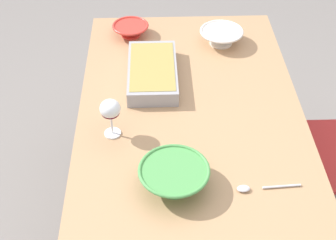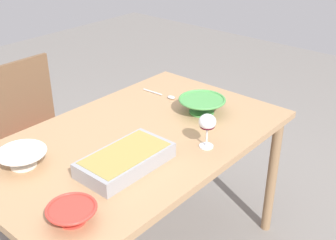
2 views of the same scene
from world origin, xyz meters
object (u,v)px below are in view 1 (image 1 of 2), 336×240
(small_bowl, at_px, (221,36))
(dining_table, at_px, (190,123))
(serving_spoon, at_px, (255,188))
(mixing_bowl, at_px, (131,29))
(serving_bowl, at_px, (174,176))
(casserole_dish, at_px, (152,71))
(wine_glass, at_px, (110,111))

(small_bowl, bearing_deg, dining_table, -20.46)
(serving_spoon, bearing_deg, mixing_bowl, -155.95)
(mixing_bowl, height_order, serving_spoon, mixing_bowl)
(dining_table, distance_m, serving_bowl, 0.42)
(mixing_bowl, bearing_deg, casserole_dish, 16.15)
(serving_bowl, bearing_deg, casserole_dish, -173.77)
(mixing_bowl, relative_size, serving_spoon, 0.80)
(wine_glass, bearing_deg, serving_spoon, 59.59)
(dining_table, xyz_separation_m, serving_spoon, (0.43, 0.19, 0.09))
(serving_bowl, xyz_separation_m, serving_spoon, (0.03, 0.27, -0.04))
(dining_table, distance_m, mixing_bowl, 0.61)
(wine_glass, distance_m, casserole_dish, 0.38)
(dining_table, relative_size, casserole_dish, 3.72)
(wine_glass, relative_size, casserole_dish, 0.41)
(dining_table, xyz_separation_m, mixing_bowl, (-0.55, -0.25, 0.11))
(serving_spoon, bearing_deg, wine_glass, -120.41)
(wine_glass, distance_m, serving_bowl, 0.34)
(wine_glass, xyz_separation_m, small_bowl, (-0.61, 0.48, -0.07))
(casserole_dish, distance_m, mixing_bowl, 0.36)
(casserole_dish, height_order, serving_spoon, casserole_dish)
(mixing_bowl, height_order, small_bowl, small_bowl)
(wine_glass, height_order, serving_bowl, wine_glass)
(wine_glass, relative_size, small_bowl, 0.78)
(casserole_dish, bearing_deg, dining_table, 36.27)
(small_bowl, bearing_deg, serving_spoon, 0.77)
(casserole_dish, relative_size, small_bowl, 1.92)
(casserole_dish, distance_m, small_bowl, 0.42)
(casserole_dish, xyz_separation_m, mixing_bowl, (-0.35, -0.10, -0.00))
(serving_spoon, bearing_deg, small_bowl, -179.23)
(serving_bowl, relative_size, serving_spoon, 1.09)
(mixing_bowl, bearing_deg, serving_spoon, 24.05)
(dining_table, xyz_separation_m, serving_bowl, (0.40, -0.08, 0.12))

